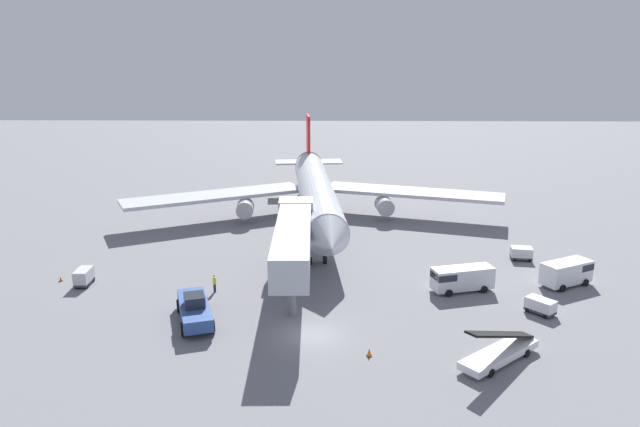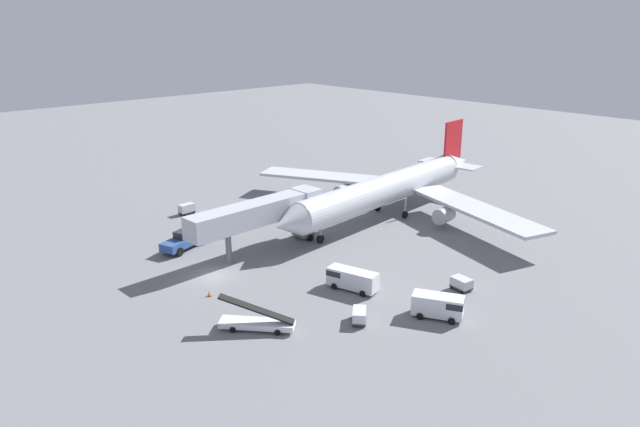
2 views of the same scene
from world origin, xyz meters
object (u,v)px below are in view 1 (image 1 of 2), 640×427
object	(u,v)px
baggage_cart_near_right	(541,305)
service_van_mid_left	(461,278)
airplane_at_gate	(315,191)
baggage_cart_far_right	(84,276)
ground_crew_worker_foreground	(214,283)
jet_bridge	(294,237)
service_van_rear_right	(567,272)
baggage_cart_mid_right	(521,253)
pushback_tug	(195,309)
safety_cone_bravo	(61,279)
safety_cone_alpha	(369,352)
belt_loader_truck	(499,352)

from	to	relation	value
baggage_cart_near_right	service_van_mid_left	bearing A→B (deg)	140.10
airplane_at_gate	baggage_cart_far_right	xyz separation A→B (m)	(-21.11, -21.59, -3.33)
service_van_mid_left	ground_crew_worker_foreground	world-z (taller)	service_van_mid_left
jet_bridge	service_van_rear_right	size ratio (longest dim) A/B	3.67
service_van_rear_right	ground_crew_worker_foreground	xyz separation A→B (m)	(-32.61, -2.30, -0.44)
baggage_cart_near_right	baggage_cart_mid_right	bearing A→B (deg)	79.08
airplane_at_gate	service_van_mid_left	bearing A→B (deg)	-58.46
pushback_tug	safety_cone_bravo	bearing A→B (deg)	150.08
safety_cone_alpha	safety_cone_bravo	distance (m)	31.64
service_van_mid_left	ground_crew_worker_foreground	size ratio (longest dim) A/B	3.56
safety_cone_bravo	jet_bridge	bearing A→B (deg)	-3.91
jet_bridge	belt_loader_truck	world-z (taller)	jet_bridge
pushback_tug	ground_crew_worker_foreground	size ratio (longest dim) A/B	4.43
airplane_at_gate	baggage_cart_mid_right	world-z (taller)	airplane_at_gate
service_van_mid_left	baggage_cart_far_right	distance (m)	34.88
jet_bridge	safety_cone_alpha	distance (m)	14.49
safety_cone_alpha	safety_cone_bravo	world-z (taller)	safety_cone_alpha
baggage_cart_near_right	jet_bridge	bearing A→B (deg)	166.75
baggage_cart_near_right	baggage_cart_mid_right	xyz separation A→B (m)	(2.56, 13.29, 0.03)
airplane_at_gate	service_van_rear_right	world-z (taller)	airplane_at_gate
jet_bridge	baggage_cart_mid_right	xyz separation A→B (m)	(23.34, 8.40, -4.24)
service_van_mid_left	jet_bridge	bearing A→B (deg)	179.31
airplane_at_gate	baggage_cart_near_right	xyz separation A→B (m)	(19.39, -27.13, -3.45)
pushback_tug	baggage_cart_far_right	world-z (taller)	pushback_tug
airplane_at_gate	jet_bridge	bearing A→B (deg)	-93.56
baggage_cart_far_right	baggage_cart_near_right	bearing A→B (deg)	-7.79
pushback_tug	safety_cone_alpha	world-z (taller)	pushback_tug
service_van_mid_left	safety_cone_bravo	size ratio (longest dim) A/B	11.92
service_van_rear_right	safety_cone_bravo	world-z (taller)	service_van_rear_right
pushback_tug	baggage_cart_mid_right	xyz separation A→B (m)	(30.94, 15.37, -0.38)
safety_cone_bravo	safety_cone_alpha	bearing A→B (deg)	-25.88
service_van_mid_left	baggage_cart_far_right	xyz separation A→B (m)	(-34.87, 0.83, -0.43)
baggage_cart_near_right	ground_crew_worker_foreground	bearing A→B (deg)	171.66
safety_cone_alpha	baggage_cart_far_right	bearing A→B (deg)	153.41
ground_crew_worker_foreground	baggage_cart_mid_right	bearing A→B (deg)	16.75
pushback_tug	baggage_cart_mid_right	bearing A→B (deg)	26.42
baggage_cart_far_right	baggage_cart_near_right	xyz separation A→B (m)	(40.50, -5.54, -0.12)
service_van_rear_right	baggage_cart_mid_right	xyz separation A→B (m)	(-2.07, 6.89, -0.55)
baggage_cart_mid_right	baggage_cart_near_right	bearing A→B (deg)	-100.92
pushback_tug	service_van_rear_right	xyz separation A→B (m)	(33.01, 8.48, 0.17)
jet_bridge	ground_crew_worker_foreground	distance (m)	8.33
airplane_at_gate	pushback_tug	world-z (taller)	airplane_at_gate
belt_loader_truck	safety_cone_alpha	xyz separation A→B (m)	(-9.05, 0.62, -0.47)
baggage_cart_near_right	baggage_cart_mid_right	world-z (taller)	baggage_cart_mid_right
baggage_cart_near_right	safety_cone_alpha	world-z (taller)	baggage_cart_near_right
safety_cone_alpha	service_van_rear_right	bearing A→B (deg)	35.52
baggage_cart_far_right	baggage_cart_near_right	world-z (taller)	baggage_cart_far_right
belt_loader_truck	service_van_rear_right	distance (m)	17.69
baggage_cart_far_right	safety_cone_alpha	xyz separation A→B (m)	(25.83, -12.92, -0.55)
safety_cone_alpha	safety_cone_bravo	size ratio (longest dim) A/B	1.25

